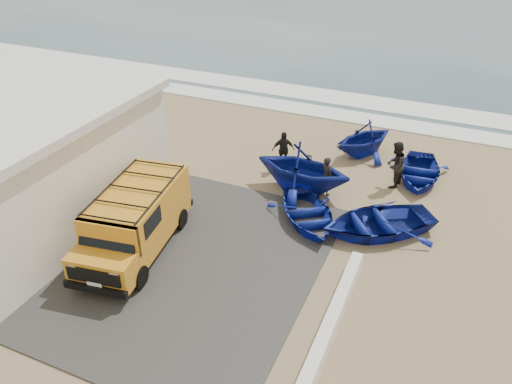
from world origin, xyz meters
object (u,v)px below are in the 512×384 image
(boat_mid_right, at_px, (419,172))
(fisherman_back, at_px, (283,150))
(building, at_px, (2,161))
(boat_far_left, at_px, (364,138))
(fisherman_front, at_px, (327,176))
(boat_near_right, at_px, (378,222))
(boat_near_left, at_px, (308,214))
(van, at_px, (135,218))
(fisherman_middle, at_px, (395,165))
(boat_mid_left, at_px, (303,167))
(parapet, at_px, (331,323))

(boat_mid_right, bearing_deg, fisherman_back, -172.49)
(building, height_order, boat_mid_right, building)
(boat_far_left, bearing_deg, fisherman_front, -65.85)
(boat_near_right, bearing_deg, fisherman_back, -160.87)
(fisherman_front, xyz_separation_m, fisherman_back, (-2.35, 1.37, 0.03))
(boat_near_left, bearing_deg, fisherman_back, 87.68)
(van, bearing_deg, boat_near_left, 29.42)
(building, bearing_deg, boat_near_left, 20.07)
(building, xyz_separation_m, van, (5.51, 0.04, -0.98))
(boat_mid_right, distance_m, fisherman_middle, 1.44)
(building, height_order, fisherman_back, building)
(boat_near_right, height_order, fisherman_front, fisherman_front)
(van, height_order, boat_near_left, van)
(fisherman_middle, relative_size, fisherman_back, 1.16)
(boat_near_left, relative_size, boat_mid_left, 0.91)
(parapet, xyz_separation_m, fisherman_front, (-2.23, 6.92, 0.53))
(van, relative_size, boat_near_left, 1.53)
(parapet, height_order, boat_mid_left, boat_mid_left)
(boat_mid_right, xyz_separation_m, fisherman_middle, (-0.89, -0.95, 0.61))
(boat_near_left, distance_m, boat_mid_left, 2.38)
(boat_near_right, xyz_separation_m, boat_far_left, (-1.85, 5.79, 0.40))
(boat_near_right, bearing_deg, fisherman_front, -163.82)
(fisherman_back, bearing_deg, fisherman_middle, -26.23)
(parapet, xyz_separation_m, boat_far_left, (-1.67, 10.93, 0.55))
(parapet, xyz_separation_m, boat_mid_left, (-3.20, 6.83, 0.75))
(parapet, bearing_deg, building, 175.42)
(van, distance_m, fisherman_middle, 10.36)
(van, bearing_deg, fisherman_middle, 38.28)
(fisherman_middle, height_order, fisherman_back, fisherman_middle)
(fisherman_back, bearing_deg, fisherman_front, -60.31)
(fisherman_back, bearing_deg, building, -167.33)
(boat_far_left, bearing_deg, boat_near_right, -40.13)
(boat_near_left, relative_size, fisherman_middle, 1.81)
(building, xyz_separation_m, boat_far_left, (10.83, 9.93, -1.34))
(boat_mid_right, height_order, fisherman_front, fisherman_front)
(parapet, bearing_deg, van, 171.53)
(van, xyz_separation_m, fisherman_back, (2.41, 7.26, -0.34))
(boat_near_left, xyz_separation_m, boat_far_left, (0.59, 6.18, 0.46))
(building, xyz_separation_m, fisherman_back, (7.92, 7.30, -1.32))
(boat_near_left, distance_m, boat_near_right, 2.47)
(boat_near_left, relative_size, boat_mid_right, 1.00)
(building, xyz_separation_m, boat_mid_left, (9.30, 5.83, -1.14))
(parapet, relative_size, boat_near_right, 1.48)
(fisherman_front, distance_m, fisherman_middle, 2.87)
(boat_mid_left, relative_size, boat_mid_right, 1.10)
(building, relative_size, fisherman_middle, 4.83)
(boat_near_right, xyz_separation_m, fisherman_back, (-4.76, 3.16, 0.42))
(boat_far_left, relative_size, fisherman_middle, 1.60)
(fisherman_front, bearing_deg, boat_mid_left, 40.84)
(boat_mid_left, xyz_separation_m, fisherman_back, (-1.38, 1.47, -0.18))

